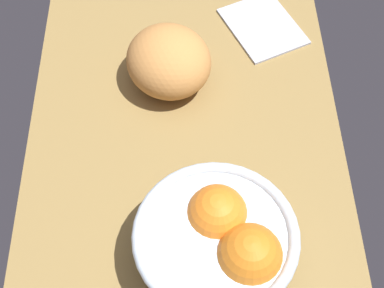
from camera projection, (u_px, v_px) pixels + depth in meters
ground_plane at (187, 149)px, 93.70cm from camera, size 74.07×52.15×3.00cm
fruit_bowl at (223, 241)px, 76.35cm from camera, size 22.53×22.53×11.87cm
bread_loaf at (171, 61)px, 95.32cm from camera, size 20.41×20.09×10.45cm
napkin_folded at (265, 25)px, 106.43cm from camera, size 18.88×17.21×0.99cm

